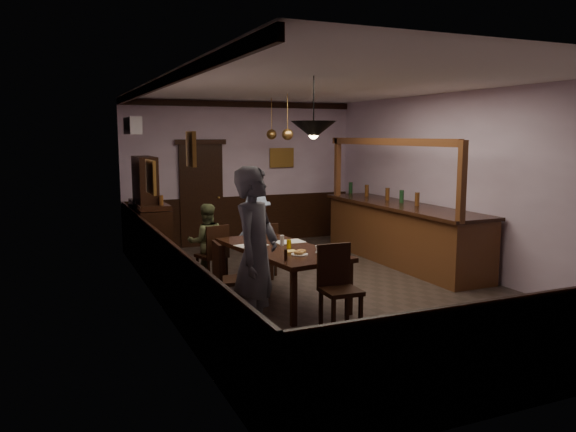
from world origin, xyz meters
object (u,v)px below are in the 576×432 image
chair_far_right (265,247)px  person_seated_right (257,233)px  coffee_cup (318,248)px  soda_can (289,244)px  sideboard (149,223)px  dining_table (281,252)px  pendant_brass_far (272,135)px  chair_far_left (214,252)px  bar_counter (402,232)px  person_seated_left (206,242)px  pendant_iron (313,130)px  pendant_brass_mid (288,135)px  chair_side (226,275)px  person_standing (256,256)px  chair_near (338,283)px

chair_far_right → person_seated_right: (-0.04, 0.27, 0.19)m
coffee_cup → soda_can: (-0.26, 0.38, 0.01)m
sideboard → person_seated_right: bearing=-38.7°
dining_table → person_seated_right: 1.61m
pendant_brass_far → chair_far_left: bearing=-130.8°
chair_far_right → pendant_brass_far: (0.92, 1.97, 1.82)m
chair_far_right → bar_counter: (2.61, -0.07, 0.09)m
bar_counter → person_seated_right: bearing=172.7°
person_seated_right → coffee_cup: (0.09, -2.08, 0.13)m
person_seated_left → pendant_iron: (0.76, -2.27, 1.74)m
person_seated_left → soda_can: (0.73, -1.59, 0.20)m
chair_far_left → person_seated_left: 0.30m
sideboard → pendant_brass_far: size_ratio=2.38×
coffee_cup → pendant_brass_far: pendant_brass_far is taller
bar_counter → pendant_brass_mid: bearing=157.1°
soda_can → chair_side: bearing=-168.6°
chair_far_left → pendant_brass_far: (1.80, 2.09, 1.79)m
pendant_iron → chair_far_right: bearing=85.3°
chair_far_right → person_standing: 2.99m
chair_far_right → chair_near: size_ratio=0.87×
chair_far_right → bar_counter: size_ratio=0.22×
person_standing → sideboard: bearing=49.8°
pendant_iron → person_standing: bearing=-149.1°
pendant_brass_far → dining_table: bearing=-110.0°
chair_side → pendant_brass_mid: bearing=-35.5°
bar_counter → pendant_brass_far: pendant_brass_far is taller
person_standing → person_seated_right: bearing=23.3°
chair_far_right → person_standing: size_ratio=0.45×
bar_counter → coffee_cup: bearing=-145.8°
chair_far_right → pendant_iron: size_ratio=1.15×
chair_far_left → chair_near: size_ratio=0.92×
person_seated_left → bar_counter: bearing=-176.8°
soda_can → coffee_cup: bearing=-55.8°
person_seated_right → soda_can: (-0.16, -1.71, 0.14)m
chair_side → soda_can: size_ratio=7.88×
soda_can → pendant_brass_far: bearing=71.8°
person_seated_right → chair_side: bearing=54.0°
soda_can → bar_counter: bar_counter is taller
pendant_brass_mid → chair_near: bearing=-103.6°
sideboard → bar_counter: size_ratio=0.48×
chair_far_right → person_seated_left: bearing=-22.4°
pendant_iron → pendant_brass_far: bearing=75.0°
dining_table → soda_can: bearing=-54.6°
person_standing → soda_can: 1.60m
sideboard → pendant_brass_far: 2.97m
chair_near → person_seated_left: 2.91m
chair_near → pendant_brass_mid: bearing=79.0°
person_seated_right → bar_counter: bearing=167.4°
person_seated_left → pendant_iron: pendant_iron is taller
dining_table → person_seated_left: 1.62m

